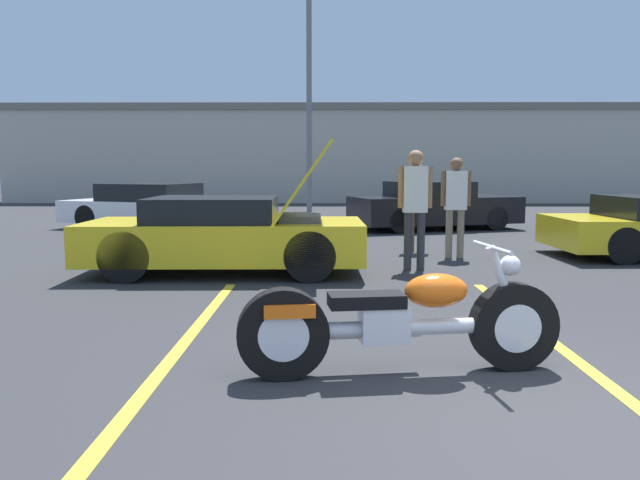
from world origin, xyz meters
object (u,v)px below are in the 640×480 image
object	(u,v)px
spectator_by_show_car	(456,198)
spectator_near_motorcycle	(415,198)
parked_car_mid_left_row	(433,206)
parked_car_left_row	(155,207)
motorcycle	(400,322)
light_pole	(311,67)
spectator_midground	(417,200)
show_car_hood_open	(226,234)

from	to	relation	value
spectator_by_show_car	spectator_near_motorcycle	bearing A→B (deg)	-124.48
parked_car_mid_left_row	parked_car_left_row	xyz separation A→B (m)	(-7.16, 0.05, -0.03)
spectator_near_motorcycle	parked_car_left_row	bearing A→B (deg)	131.38
parked_car_left_row	spectator_by_show_car	size ratio (longest dim) A/B	2.96
motorcycle	parked_car_mid_left_row	size ratio (longest dim) A/B	0.55
light_pole	spectator_midground	size ratio (longest dim) A/B	5.47
show_car_hood_open	parked_car_mid_left_row	world-z (taller)	show_car_hood_open
spectator_near_motorcycle	show_car_hood_open	bearing A→B (deg)	-174.07
light_pole	spectator_near_motorcycle	xyz separation A→B (m)	(1.84, -11.64, -3.77)
motorcycle	spectator_near_motorcycle	distance (m)	4.99
light_pole	parked_car_mid_left_row	size ratio (longest dim) A/B	1.99
light_pole	parked_car_left_row	size ratio (longest dim) A/B	1.75
light_pole	motorcycle	distance (m)	17.14
motorcycle	spectator_midground	distance (m)	7.16
show_car_hood_open	spectator_by_show_car	size ratio (longest dim) A/B	2.36
show_car_hood_open	spectator_by_show_car	bearing A→B (deg)	21.82
parked_car_mid_left_row	spectator_near_motorcycle	size ratio (longest dim) A/B	2.47
light_pole	spectator_midground	world-z (taller)	light_pole
light_pole	show_car_hood_open	distance (m)	12.72
motorcycle	spectator_by_show_car	xyz separation A→B (m)	(1.68, 6.16, 0.63)
light_pole	spectator_by_show_car	world-z (taller)	light_pole
light_pole	spectator_near_motorcycle	world-z (taller)	light_pole
motorcycle	show_car_hood_open	distance (m)	5.02
light_pole	show_car_hood_open	bearing A→B (deg)	-94.77
spectator_near_motorcycle	spectator_midground	world-z (taller)	spectator_near_motorcycle
parked_car_mid_left_row	spectator_midground	xyz separation A→B (m)	(-1.05, -4.32, 0.39)
show_car_hood_open	spectator_near_motorcycle	size ratio (longest dim) A/B	2.24
show_car_hood_open	spectator_by_show_car	xyz separation A→B (m)	(3.72, 1.58, 0.46)
spectator_by_show_car	spectator_midground	world-z (taller)	spectator_by_show_car
light_pole	parked_car_left_row	world-z (taller)	light_pole
light_pole	parked_car_mid_left_row	bearing A→B (deg)	-57.83
parked_car_mid_left_row	spectator_near_motorcycle	xyz separation A→B (m)	(-1.40, -6.49, 0.51)
spectator_near_motorcycle	spectator_midground	distance (m)	2.20
show_car_hood_open	spectator_near_motorcycle	world-z (taller)	show_car_hood_open
motorcycle	show_car_hood_open	size ratio (longest dim) A/B	0.60
light_pole	parked_car_mid_left_row	world-z (taller)	light_pole
spectator_by_show_car	light_pole	bearing A→B (deg)	104.74
motorcycle	spectator_near_motorcycle	size ratio (longest dim) A/B	1.35
parked_car_mid_left_row	spectator_midground	size ratio (longest dim) A/B	2.75
show_car_hood_open	parked_car_left_row	size ratio (longest dim) A/B	0.80
parked_car_left_row	spectator_near_motorcycle	world-z (taller)	spectator_near_motorcycle
spectator_near_motorcycle	spectator_by_show_car	distance (m)	1.57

